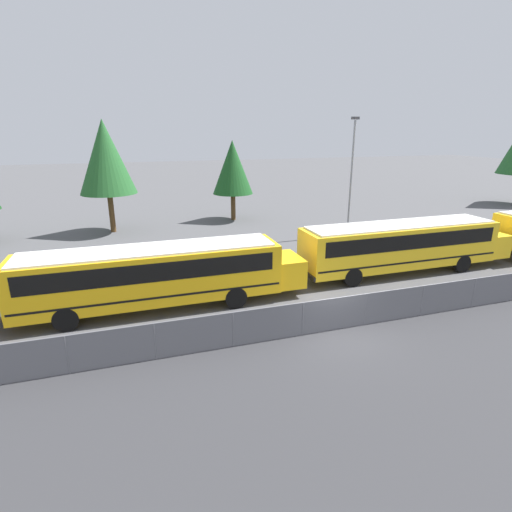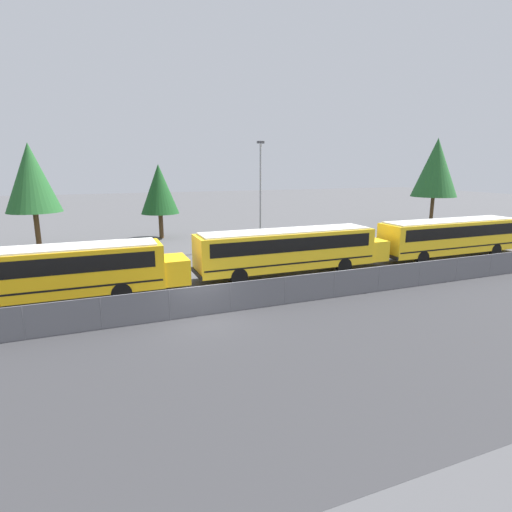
{
  "view_description": "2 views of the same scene",
  "coord_description": "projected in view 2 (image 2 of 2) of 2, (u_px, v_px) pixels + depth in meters",
  "views": [
    {
      "loc": [
        -7.99,
        -13.71,
        8.29
      ],
      "look_at": [
        -1.64,
        5.87,
        1.75
      ],
      "focal_mm": 28.0,
      "sensor_mm": 36.0,
      "label": 1
    },
    {
      "loc": [
        -4.27,
        -17.99,
        7.06
      ],
      "look_at": [
        4.46,
        4.0,
        1.79
      ],
      "focal_mm": 28.0,
      "sensor_mm": 36.0,
      "label": 2
    }
  ],
  "objects": [
    {
      "name": "ground_plane",
      "position": [
        201.0,
        316.0,
        19.4
      ],
      "size": [
        200.0,
        200.0,
        0.0
      ],
      "primitive_type": "plane",
      "color": "#4C4C4F"
    },
    {
      "name": "road_strip",
      "position": [
        243.0,
        374.0,
        13.95
      ],
      "size": [
        103.06,
        12.0,
        0.01
      ],
      "color": "#333335",
      "rests_on": "ground_plane"
    },
    {
      "name": "fence",
      "position": [
        201.0,
        301.0,
        19.22
      ],
      "size": [
        69.13,
        0.07,
        1.52
      ],
      "color": "#9EA0A5",
      "rests_on": "ground_plane"
    },
    {
      "name": "school_bus_1",
      "position": [
        48.0,
        270.0,
        20.72
      ],
      "size": [
        13.73,
        2.59,
        3.04
      ],
      "color": "yellow",
      "rests_on": "ground_plane"
    },
    {
      "name": "school_bus_2",
      "position": [
        291.0,
        248.0,
        26.54
      ],
      "size": [
        13.73,
        2.59,
        3.04
      ],
      "color": "yellow",
      "rests_on": "ground_plane"
    },
    {
      "name": "school_bus_3",
      "position": [
        453.0,
        235.0,
        31.59
      ],
      "size": [
        13.73,
        2.59,
        3.04
      ],
      "color": "yellow",
      "rests_on": "ground_plane"
    },
    {
      "name": "light_pole",
      "position": [
        260.0,
        192.0,
        34.3
      ],
      "size": [
        0.6,
        0.24,
        9.21
      ],
      "color": "gray",
      "rests_on": "ground_plane"
    },
    {
      "name": "tree_1",
      "position": [
        159.0,
        189.0,
        39.63
      ],
      "size": [
        3.75,
        3.75,
        7.4
      ],
      "color": "#51381E",
      "rests_on": "ground_plane"
    },
    {
      "name": "tree_2",
      "position": [
        436.0,
        168.0,
        49.54
      ],
      "size": [
        5.49,
        5.49,
        10.6
      ],
      "color": "#51381E",
      "rests_on": "ground_plane"
    },
    {
      "name": "tree_3",
      "position": [
        31.0,
        178.0,
        34.08
      ],
      "size": [
        4.52,
        4.52,
        9.13
      ],
      "color": "#51381E",
      "rests_on": "ground_plane"
    }
  ]
}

